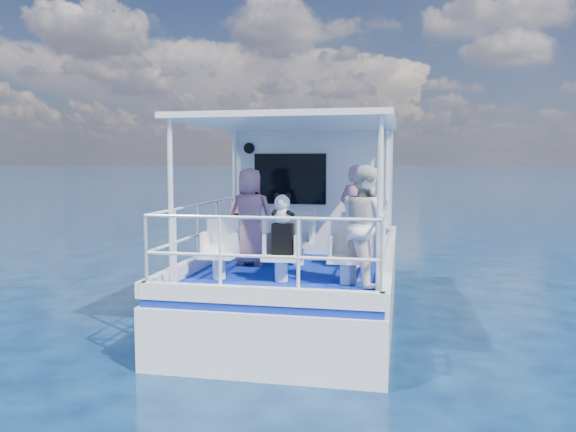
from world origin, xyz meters
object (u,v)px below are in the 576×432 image
Objects in this scene: panda at (283,208)px; passenger_port_fwd at (250,217)px; passenger_stbd_aft at (365,226)px; backpack_center at (283,239)px.

passenger_port_fwd is at bearing 123.40° from panda.
passenger_stbd_aft is 1.14m from panda.
passenger_port_fwd is 3.76× the size of panda.
backpack_center is at bearing 53.84° from passenger_stbd_aft.
panda is (-0.00, 0.00, 0.42)m from backpack_center.
passenger_stbd_aft is at bearing 1.75° from backpack_center.
passenger_port_fwd is 2.23m from passenger_stbd_aft.
panda is (-1.12, -0.03, 0.21)m from passenger_stbd_aft.
passenger_port_fwd is 0.97× the size of passenger_stbd_aft.
passenger_port_fwd is at bearing 20.76° from passenger_stbd_aft.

